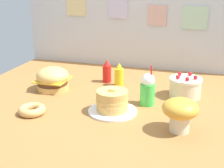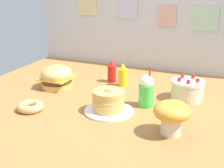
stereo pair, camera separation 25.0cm
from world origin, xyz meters
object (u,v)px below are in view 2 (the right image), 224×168
Objects in this scene: burger at (57,77)px; pancake_stack at (108,103)px; mustard_bottle at (123,75)px; cream_soda_cup at (146,91)px; mushroom_stool at (172,114)px; ketchup_bottle at (112,72)px; layer_cake at (187,90)px; donut_pink_glaze at (30,106)px.

burger reaches higher than pancake_stack.
cream_soda_cup is at bearing -47.57° from mustard_bottle.
ketchup_bottle is at bearing 133.03° from mushroom_stool.
ketchup_bottle is 0.62m from cream_soda_cup.
layer_cake is 0.74m from ketchup_bottle.
layer_cake is (0.47, 0.47, 0.01)m from pancake_stack.
pancake_stack is 0.57m from donut_pink_glaze.
cream_soda_cup is 1.61× the size of donut_pink_glaze.
ketchup_bottle is at bearing 137.42° from cream_soda_cup.
donut_pink_glaze is at bearing -146.40° from layer_cake.
cream_soda_cup reaches higher than mushroom_stool.
donut_pink_glaze is at bearing -109.09° from ketchup_bottle.
pancake_stack is 0.30m from cream_soda_cup.
burger is 0.50m from ketchup_bottle.
cream_soda_cup is (0.46, -0.42, 0.03)m from ketchup_bottle.
mustard_bottle is at bearing -26.32° from ketchup_bottle.
mustard_bottle is at bearing 170.44° from layer_cake.
burger is 1.43× the size of donut_pink_glaze.
pancake_stack is 0.52m from mushroom_stool.
burger is 0.69m from pancake_stack.
ketchup_bottle is at bearing 167.07° from layer_cake.
mushroom_stool is (0.02, -0.63, 0.05)m from layer_cake.
layer_cake is at bearing 33.60° from donut_pink_glaze.
donut_pink_glaze is (-0.29, -0.83, -0.07)m from ketchup_bottle.
donut_pink_glaze is at bearing -151.25° from cream_soda_cup.
layer_cake is at bearing 44.91° from pancake_stack.
burger is 1.11m from layer_cake.
mustard_bottle is (0.51, 0.26, 0.00)m from burger.
donut_pink_glaze is at bearing -159.61° from pancake_stack.
layer_cake is 1.34× the size of donut_pink_glaze.
mustard_bottle reaches higher than pancake_stack.
cream_soda_cup reaches higher than donut_pink_glaze.
pancake_stack is 1.36× the size of layer_cake.
cream_soda_cup is at bearing 127.07° from mushroom_stool.
mustard_bottle is 0.91× the size of mushroom_stool.
cream_soda_cup reaches higher than ketchup_bottle.
burger is 1.33× the size of ketchup_bottle.
mustard_bottle is at bearing 101.18° from pancake_stack.
cream_soda_cup reaches higher than pancake_stack.
burger is at bearing 100.11° from donut_pink_glaze.
cream_soda_cup is at bearing 44.80° from pancake_stack.
ketchup_bottle reaches higher than pancake_stack.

